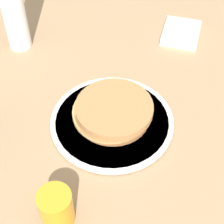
% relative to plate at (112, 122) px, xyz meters
% --- Properties ---
extents(ground_plane, '(4.00, 4.00, 0.00)m').
position_rel_plate_xyz_m(ground_plane, '(-0.02, -0.01, -0.01)').
color(ground_plane, '#9E7F5B').
extents(plate, '(0.28, 0.28, 0.01)m').
position_rel_plate_xyz_m(plate, '(0.00, 0.00, 0.00)').
color(plate, white).
rests_on(plate, ground_plane).
extents(pancake_stack, '(0.18, 0.18, 0.06)m').
position_rel_plate_xyz_m(pancake_stack, '(-0.00, -0.00, 0.03)').
color(pancake_stack, '#BE7943').
rests_on(pancake_stack, plate).
extents(juice_glass, '(0.06, 0.06, 0.08)m').
position_rel_plate_xyz_m(juice_glass, '(0.02, 0.25, 0.03)').
color(juice_glass, orange).
rests_on(juice_glass, ground_plane).
extents(water_bottle_near, '(0.06, 0.06, 0.26)m').
position_rel_plate_xyz_m(water_bottle_near, '(0.33, -0.18, 0.11)').
color(water_bottle_near, white).
rests_on(water_bottle_near, ground_plane).
extents(napkin, '(0.11, 0.13, 0.02)m').
position_rel_plate_xyz_m(napkin, '(-0.07, -0.37, 0.00)').
color(napkin, white).
rests_on(napkin, ground_plane).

